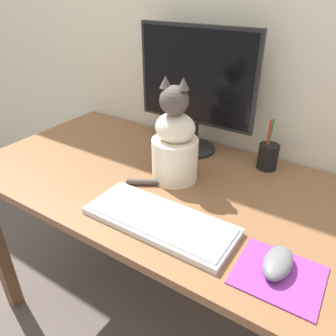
# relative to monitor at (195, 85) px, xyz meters

# --- Properties ---
(ground_plane) EXTENTS (12.00, 12.00, 0.00)m
(ground_plane) POSITION_rel_monitor_xyz_m (0.07, -0.24, -0.97)
(ground_plane) COLOR #564C47
(desk) EXTENTS (1.41, 0.68, 0.72)m
(desk) POSITION_rel_monitor_xyz_m (0.07, -0.24, -0.34)
(desk) COLOR brown
(desk) RESTS_ON ground_plane
(monitor) EXTENTS (0.44, 0.17, 0.45)m
(monitor) POSITION_rel_monitor_xyz_m (0.00, 0.00, 0.00)
(monitor) COLOR black
(monitor) RESTS_ON desk
(keyboard) EXTENTS (0.41, 0.17, 0.02)m
(keyboard) POSITION_rel_monitor_xyz_m (0.14, -0.44, -0.24)
(keyboard) COLOR silver
(keyboard) RESTS_ON desk
(mousepad_right) EXTENTS (0.19, 0.17, 0.00)m
(mousepad_right) POSITION_rel_monitor_xyz_m (0.47, -0.44, -0.25)
(mousepad_right) COLOR purple
(mousepad_right) RESTS_ON desk
(computer_mouse_right) EXTENTS (0.06, 0.11, 0.04)m
(computer_mouse_right) POSITION_rel_monitor_xyz_m (0.46, -0.43, -0.23)
(computer_mouse_right) COLOR slate
(computer_mouse_right) RESTS_ON mousepad_right
(cat) EXTENTS (0.20, 0.21, 0.34)m
(cat) POSITION_rel_monitor_xyz_m (0.05, -0.22, -0.13)
(cat) COLOR beige
(cat) RESTS_ON desk
(pen_cup) EXTENTS (0.07, 0.07, 0.18)m
(pen_cup) POSITION_rel_monitor_xyz_m (0.28, 0.01, -0.20)
(pen_cup) COLOR black
(pen_cup) RESTS_ON desk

